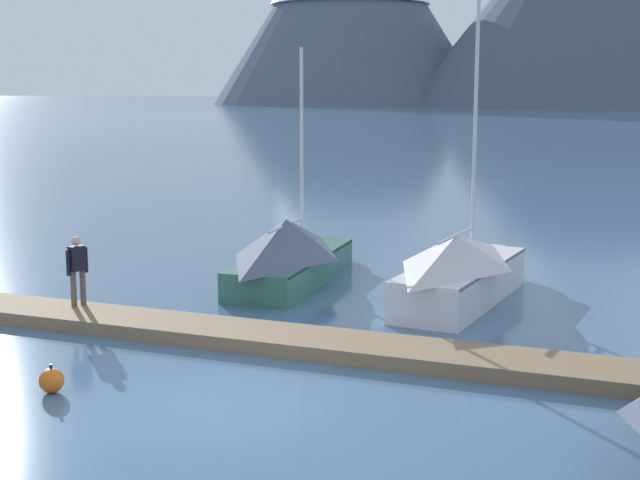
# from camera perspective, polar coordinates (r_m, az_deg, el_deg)

# --- Properties ---
(ground_plane) EXTENTS (700.00, 700.00, 0.00)m
(ground_plane) POSITION_cam_1_polar(r_m,az_deg,el_deg) (16.20, -6.66, -10.44)
(ground_plane) COLOR #426689
(dock) EXTENTS (21.20, 3.09, 0.30)m
(dock) POSITION_cam_1_polar(r_m,az_deg,el_deg) (19.67, -1.80, -6.27)
(dock) COLOR #846B4C
(dock) RESTS_ON ground
(sailboat_second_berth) EXTENTS (2.17, 7.22, 6.57)m
(sailboat_second_berth) POSITION_cam_1_polar(r_m,az_deg,el_deg) (25.88, -1.72, -0.73)
(sailboat_second_berth) COLOR #336B56
(sailboat_second_berth) RESTS_ON ground
(sailboat_mid_dock_port) EXTENTS (2.78, 7.08, 8.56)m
(sailboat_mid_dock_port) POSITION_cam_1_polar(r_m,az_deg,el_deg) (23.87, 8.93, -1.73)
(sailboat_mid_dock_port) COLOR silver
(sailboat_mid_dock_port) RESTS_ON ground
(person_on_dock) EXTENTS (0.35, 0.55, 1.69)m
(person_on_dock) POSITION_cam_1_polar(r_m,az_deg,el_deg) (22.56, -14.88, -1.61)
(person_on_dock) COLOR brown
(person_on_dock) RESTS_ON dock
(mooring_buoy_channel_marker) EXTENTS (0.46, 0.46, 0.54)m
(mooring_buoy_channel_marker) POSITION_cam_1_polar(r_m,az_deg,el_deg) (17.53, -16.38, -8.40)
(mooring_buoy_channel_marker) COLOR orange
(mooring_buoy_channel_marker) RESTS_ON ground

